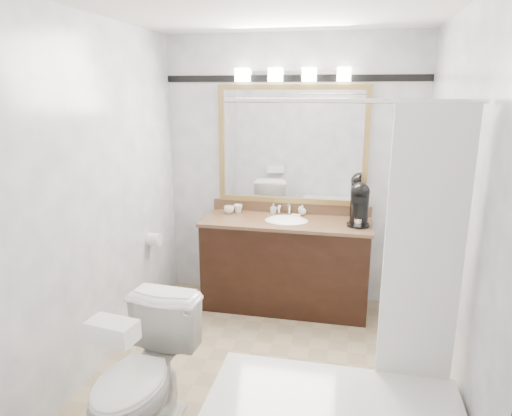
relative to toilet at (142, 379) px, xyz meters
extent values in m
cube|color=tan|center=(0.55, 0.85, -0.41)|extent=(2.40, 2.60, 0.01)
cube|color=white|center=(0.55, 0.85, 2.10)|extent=(2.40, 2.60, 0.01)
cube|color=white|center=(0.55, 2.16, 0.85)|extent=(2.40, 0.01, 2.50)
cube|color=white|center=(0.55, -0.45, 0.85)|extent=(2.40, 0.01, 2.50)
cube|color=white|center=(-0.65, 0.85, 0.85)|extent=(0.01, 2.60, 2.50)
cube|color=white|center=(1.76, 0.85, 0.85)|extent=(0.01, 2.60, 2.50)
cube|color=black|center=(0.55, 1.87, 0.01)|extent=(1.50, 0.55, 0.82)
cube|color=#946946|center=(0.55, 1.87, 0.43)|extent=(1.53, 0.58, 0.03)
cube|color=#946946|center=(0.55, 2.14, 0.50)|extent=(1.53, 0.03, 0.10)
ellipsoid|color=white|center=(0.55, 1.87, 0.42)|extent=(0.44, 0.34, 0.14)
cube|color=#A7894B|center=(0.55, 2.13, 1.62)|extent=(1.40, 0.04, 0.05)
cube|color=#A7894B|center=(0.55, 2.13, 0.57)|extent=(1.40, 0.04, 0.05)
cube|color=#A7894B|center=(-0.12, 2.13, 1.10)|extent=(0.05, 0.04, 1.00)
cube|color=#A7894B|center=(1.23, 2.13, 1.10)|extent=(0.05, 0.04, 1.00)
cube|color=white|center=(0.55, 2.14, 1.10)|extent=(1.30, 0.01, 1.00)
cube|color=silver|center=(0.55, 2.12, 1.75)|extent=(0.90, 0.05, 0.03)
cube|color=white|center=(0.10, 2.07, 1.73)|extent=(0.12, 0.12, 0.12)
cube|color=white|center=(0.40, 2.07, 1.73)|extent=(0.12, 0.12, 0.12)
cube|color=white|center=(0.70, 2.07, 1.73)|extent=(0.12, 0.12, 0.12)
cube|color=white|center=(1.00, 2.07, 1.73)|extent=(0.12, 0.12, 0.12)
cube|color=black|center=(0.55, 2.15, 1.70)|extent=(2.40, 0.01, 0.06)
cylinder|color=silver|center=(1.08, 0.31, 1.55)|extent=(1.30, 0.02, 0.02)
cube|color=white|center=(1.50, 0.30, 0.77)|extent=(0.40, 0.04, 1.55)
cylinder|color=white|center=(-0.59, 1.52, 0.30)|extent=(0.11, 0.12, 0.12)
imported|color=white|center=(0.00, 0.00, 0.00)|extent=(0.51, 0.82, 0.81)
cube|color=white|center=(0.00, -0.27, 0.45)|extent=(0.26, 0.17, 0.10)
cylinder|color=black|center=(1.19, 1.82, 0.46)|extent=(0.19, 0.19, 0.02)
cylinder|color=black|center=(1.19, 1.88, 0.60)|extent=(0.16, 0.16, 0.28)
sphere|color=black|center=(1.19, 1.88, 0.74)|extent=(0.17, 0.17, 0.17)
cube|color=black|center=(1.19, 1.80, 0.69)|extent=(0.11, 0.11, 0.05)
cylinder|color=silver|center=(1.19, 1.80, 0.49)|extent=(0.06, 0.06, 0.06)
imported|color=white|center=(-0.02, 1.99, 0.48)|extent=(0.10, 0.10, 0.07)
imported|color=white|center=(0.06, 2.04, 0.49)|extent=(0.09, 0.09, 0.08)
imported|color=white|center=(0.40, 2.08, 0.49)|extent=(0.06, 0.06, 0.10)
imported|color=white|center=(0.67, 2.08, 0.49)|extent=(0.09, 0.09, 0.10)
cube|color=beige|center=(0.62, 1.99, 0.46)|extent=(0.09, 0.07, 0.03)
camera|label=1|loc=(1.11, -2.09, 1.60)|focal=32.00mm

